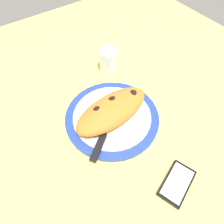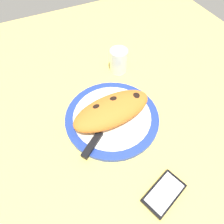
{
  "view_description": "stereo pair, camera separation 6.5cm",
  "coord_description": "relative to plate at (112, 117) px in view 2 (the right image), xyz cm",
  "views": [
    {
      "loc": [
        22.35,
        31.79,
        56.39
      ],
      "look_at": [
        0.0,
        0.0,
        3.61
      ],
      "focal_mm": 33.36,
      "sensor_mm": 36.0,
      "label": 1
    },
    {
      "loc": [
        16.69,
        35.09,
        56.39
      ],
      "look_at": [
        0.0,
        0.0,
        3.61
      ],
      "focal_mm": 33.36,
      "sensor_mm": 36.0,
      "label": 2
    }
  ],
  "objects": [
    {
      "name": "fork",
      "position": [
        1.47,
        -7.45,
        1.05
      ],
      "size": [
        18.02,
        2.26,
        0.4
      ],
      "color": "silver",
      "rests_on": "plate"
    },
    {
      "name": "plate",
      "position": [
        0.0,
        0.0,
        0.0
      ],
      "size": [
        30.53,
        30.53,
        1.61
      ],
      "color": "#233D99",
      "rests_on": "ground_plane"
    },
    {
      "name": "ground_plane",
      "position": [
        0.0,
        0.0,
        -2.27
      ],
      "size": [
        150.0,
        150.0,
        3.0
      ],
      "primitive_type": "cube",
      "color": "#EACC60"
    },
    {
      "name": "knife",
      "position": [
        7.25,
        5.36,
        1.34
      ],
      "size": [
        19.16,
        14.53,
        1.2
      ],
      "color": "silver",
      "rests_on": "plate"
    },
    {
      "name": "smartphone",
      "position": [
        -1.91,
        27.39,
        -0.2
      ],
      "size": [
        13.03,
        9.88,
        1.16
      ],
      "color": "black",
      "rests_on": "ground_plane"
    },
    {
      "name": "water_glass",
      "position": [
        -12.32,
        -20.03,
        3.27
      ],
      "size": [
        6.58,
        6.58,
        9.2
      ],
      "color": "silver",
      "rests_on": "ground_plane"
    },
    {
      "name": "calzone",
      "position": [
        0.06,
        -0.38,
        3.81
      ],
      "size": [
        26.79,
        13.46,
        5.86
      ],
      "color": "orange",
      "rests_on": "plate"
    }
  ]
}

